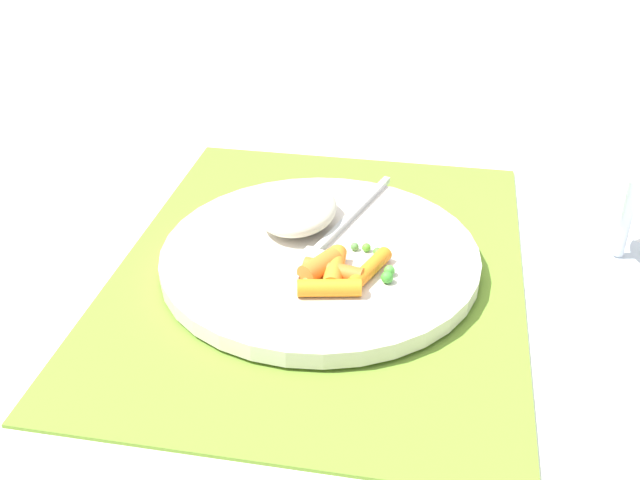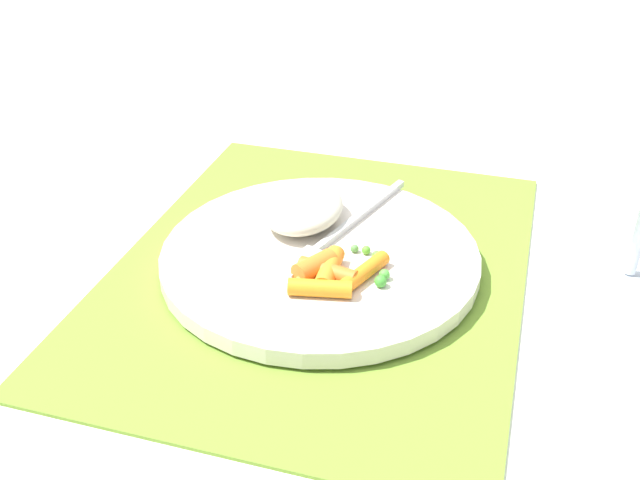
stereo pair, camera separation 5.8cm
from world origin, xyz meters
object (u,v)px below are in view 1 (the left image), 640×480
at_px(plate, 320,257).
at_px(fork, 333,234).
at_px(carrot_portion, 336,272).
at_px(rice_mound, 297,209).

relative_size(plate, fork, 1.44).
height_order(plate, fork, fork).
xyz_separation_m(carrot_portion, fork, (-0.06, -0.01, -0.00)).
bearing_deg(carrot_portion, fork, -168.47).
distance_m(carrot_portion, fork, 0.07).
xyz_separation_m(plate, rice_mound, (-0.04, -0.03, 0.02)).
bearing_deg(carrot_portion, rice_mound, -149.34).
distance_m(rice_mound, carrot_portion, 0.10).
bearing_deg(fork, plate, -17.62).
relative_size(rice_mound, fork, 0.48).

